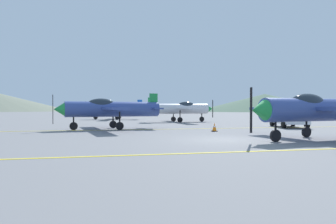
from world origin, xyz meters
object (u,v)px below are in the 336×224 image
at_px(traffic_cone_front, 214,127).
at_px(airplane_near, 317,109).
at_px(airplane_far, 181,108).
at_px(airplane_mid, 109,109).
at_px(airplane_back, 114,108).
at_px(car_sedan, 289,117).

bearing_deg(traffic_cone_front, airplane_near, -63.57).
relative_size(airplane_far, traffic_cone_front, 15.44).
height_order(airplane_near, airplane_mid, same).
xyz_separation_m(airplane_back, car_sedan, (13.41, -20.32, -0.69)).
distance_m(airplane_far, car_sedan, 12.74).
bearing_deg(airplane_back, airplane_mid, -93.07).
distance_m(airplane_far, airplane_back, 11.68).
height_order(airplane_back, traffic_cone_front, airplane_back).
relative_size(airplane_near, airplane_mid, 1.00).
bearing_deg(traffic_cone_front, airplane_mid, 151.69).
bearing_deg(airplane_mid, car_sedan, -2.88).
xyz_separation_m(car_sedan, traffic_cone_front, (-7.57, -2.99, -0.56)).
height_order(airplane_far, traffic_cone_front, airplane_far).
xyz_separation_m(airplane_near, car_sedan, (4.50, 9.17, -0.69)).
bearing_deg(airplane_mid, traffic_cone_front, -28.31).
relative_size(airplane_far, airplane_back, 1.00).
xyz_separation_m(airplane_far, traffic_cone_front, (-1.24, -14.02, -1.25)).
relative_size(airplane_mid, airplane_back, 1.00).
xyz_separation_m(airplane_near, airplane_far, (-1.83, 20.20, 0.00)).
relative_size(airplane_mid, car_sedan, 1.98).
relative_size(airplane_back, traffic_cone_front, 15.43).
bearing_deg(airplane_mid, airplane_back, 86.93).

